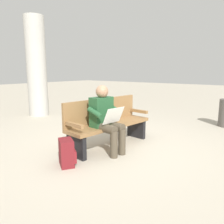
{
  "coord_description": "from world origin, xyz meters",
  "views": [
    {
      "loc": [
        3.24,
        2.56,
        1.44
      ],
      "look_at": [
        0.14,
        0.15,
        0.7
      ],
      "focal_mm": 36.12,
      "sensor_mm": 36.0,
      "label": 1
    }
  ],
  "objects_px": {
    "backpack": "(67,153)",
    "support_pillar": "(36,67)",
    "bench_near": "(108,122)",
    "person_seated": "(106,117)"
  },
  "relations": [
    {
      "from": "bench_near",
      "to": "support_pillar",
      "type": "distance_m",
      "value": 3.88
    },
    {
      "from": "bench_near",
      "to": "backpack",
      "type": "relative_size",
      "value": 4.51
    },
    {
      "from": "person_seated",
      "to": "backpack",
      "type": "relative_size",
      "value": 2.89
    },
    {
      "from": "bench_near",
      "to": "person_seated",
      "type": "xyz_separation_m",
      "value": [
        0.3,
        0.2,
        0.17
      ]
    },
    {
      "from": "backpack",
      "to": "support_pillar",
      "type": "xyz_separation_m",
      "value": [
        -2.07,
        -3.72,
        1.32
      ]
    },
    {
      "from": "person_seated",
      "to": "support_pillar",
      "type": "bearing_deg",
      "value": -101.96
    },
    {
      "from": "person_seated",
      "to": "support_pillar",
      "type": "relative_size",
      "value": 0.39
    },
    {
      "from": "bench_near",
      "to": "support_pillar",
      "type": "bearing_deg",
      "value": -98.62
    },
    {
      "from": "person_seated",
      "to": "backpack",
      "type": "xyz_separation_m",
      "value": [
        0.82,
        -0.1,
        -0.43
      ]
    },
    {
      "from": "bench_near",
      "to": "support_pillar",
      "type": "xyz_separation_m",
      "value": [
        -0.95,
        -3.61,
        1.07
      ]
    }
  ]
}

